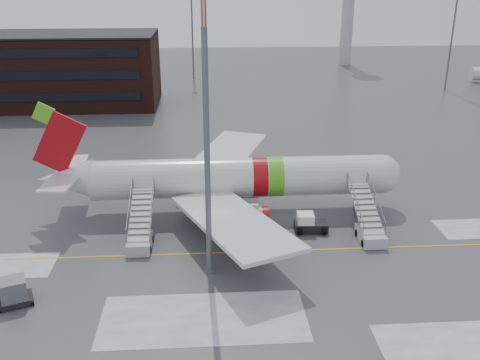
{
  "coord_description": "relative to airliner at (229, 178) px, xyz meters",
  "views": [
    {
      "loc": [
        -5.52,
        -40.5,
        21.96
      ],
      "look_at": [
        -2.51,
        5.46,
        4.0
      ],
      "focal_mm": 40.0,
      "sensor_mm": 36.0,
      "label": 1
    }
  ],
  "objects": [
    {
      "name": "light_mast_far_n",
      "position": [
        -4.54,
        70.54,
        10.42
      ],
      "size": [
        1.2,
        1.2,
        24.25
      ],
      "color": "#595B60",
      "rests_on": "ground"
    },
    {
      "name": "light_mast_near",
      "position": [
        -2.05,
        -11.33,
        8.8
      ],
      "size": [
        1.2,
        1.2,
        23.5
      ],
      "color": "#595B60",
      "rests_on": "ground"
    },
    {
      "name": "airstair_aft",
      "position": [
        -7.92,
        -6.54,
        -2.35
      ],
      "size": [
        2.05,
        7.7,
        3.48
      ],
      "color": "#A7A9AF",
      "rests_on": "ground"
    },
    {
      "name": "uld_container",
      "position": [
        -15.87,
        -14.85,
        -2.5
      ],
      "size": [
        2.85,
        2.48,
        1.95
      ],
      "color": "black",
      "rests_on": "ground"
    },
    {
      "name": "airstair_fwd",
      "position": [
        12.0,
        -6.54,
        -2.35
      ],
      "size": [
        2.05,
        7.7,
        3.48
      ],
      "color": "#B5B8BC",
      "rests_on": "ground"
    },
    {
      "name": "light_mast_far_ne",
      "position": [
        45.46,
        54.54,
        10.42
      ],
      "size": [
        1.2,
        1.2,
        24.25
      ],
      "color": "#595B60",
      "rests_on": "ground"
    },
    {
      "name": "pushback_tug",
      "position": [
        7.02,
        -4.89,
        -2.67
      ],
      "size": [
        3.06,
        2.36,
        1.7
      ],
      "color": "black",
      "rests_on": "ground"
    },
    {
      "name": "ground",
      "position": [
        3.46,
        -7.46,
        -3.42
      ],
      "size": [
        260.0,
        260.0,
        0.0
      ],
      "primitive_type": "plane",
      "color": "#494C4F",
      "rests_on": "ground"
    },
    {
      "name": "airliner",
      "position": [
        0.0,
        0.0,
        0.0
      ],
      "size": [
        35.03,
        32.97,
        11.18
      ],
      "color": "silver",
      "rests_on": "ground"
    }
  ]
}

